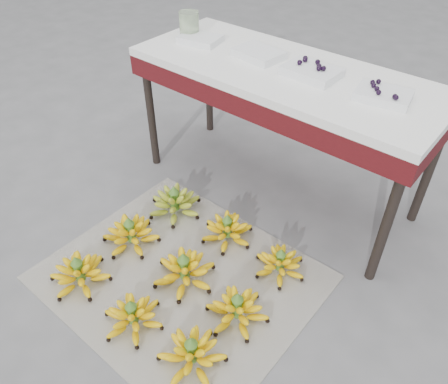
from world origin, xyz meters
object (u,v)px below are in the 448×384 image
Objects in this scene: bunch_mid_center at (184,271)px; bunch_back_left at (175,203)px; newspaper_mat at (181,277)px; bunch_mid_right at (237,309)px; tray_far_right at (383,95)px; bunch_front_right at (192,354)px; bunch_mid_left at (131,234)px; vendor_table at (284,85)px; bunch_back_center at (227,230)px; tray_left at (259,54)px; tray_right at (312,71)px; bunch_front_left at (80,273)px; bunch_front_center at (133,316)px; glass_jar at (189,25)px; bunch_back_right at (280,264)px; tray_far_left at (200,39)px.

bunch_mid_center and bunch_back_left have the same top height.
bunch_mid_right is at bearing -0.74° from newspaper_mat.
tray_far_right reaches higher than bunch_mid_right.
bunch_mid_right is at bearing 110.06° from bunch_front_right.
bunch_mid_left is (-0.36, 0.00, 0.07)m from newspaper_mat.
bunch_mid_left is 1.46× the size of tray_far_right.
newspaper_mat is 1.12m from vendor_table.
bunch_back_center is (0.37, 0.03, -0.01)m from bunch_back_left.
bunch_back_left is 0.94m from tray_left.
tray_far_right is at bearing -0.88° from tray_right.
bunch_front_left is at bearing -104.41° from vendor_table.
bunch_front_left reaches higher than newspaper_mat.
bunch_front_center is 0.80× the size of bunch_mid_left.
bunch_front_right is at bearing -44.85° from bunch_back_center.
tray_right reaches higher than vendor_table.
bunch_front_right is 0.29m from bunch_mid_right.
tray_left is at bearing 137.92° from bunch_front_right.
bunch_back_left reaches higher than bunch_mid_left.
glass_jar reaches higher than bunch_mid_left.
bunch_mid_left is 1.11× the size of bunch_back_center.
tray_far_right reaches higher than bunch_front_center.
bunch_mid_left reaches higher than bunch_front_right.
bunch_mid_left is 1.26× the size of bunch_back_right.
bunch_back_left is at bearing -64.86° from tray_far_left.
tray_far_right is (0.47, 0.88, 0.80)m from newspaper_mat.
tray_far_right is at bearing -1.84° from tray_left.
bunch_back_center is (-0.02, 0.68, 0.00)m from bunch_front_center.
bunch_front_left is at bearing -77.95° from tray_far_left.
tray_far_right is at bearing 0.20° from vendor_table.
bunch_front_left is at bearing -154.91° from bunch_front_right.
newspaper_mat is at bearing -74.01° from bunch_back_center.
newspaper_mat is 1.33m from tray_far_left.
bunch_front_center reaches higher than newspaper_mat.
tray_left is at bearing 130.77° from bunch_back_center.
vendor_table reaches higher than bunch_back_right.
bunch_mid_right is 1.31m from tray_left.
newspaper_mat is 4.63× the size of tray_right.
newspaper_mat is 0.46m from bunch_front_right.
tray_right reaches higher than bunch_front_right.
bunch_back_center is at bearing -36.34° from glass_jar.
bunch_back_center is at bearing 127.32° from bunch_mid_right.
tray_left reaches higher than vendor_table.
tray_far_right is at bearing 59.94° from bunch_front_center.
bunch_mid_center is at bearing 31.52° from bunch_front_left.
bunch_back_left is 1.24m from tray_far_right.
bunch_back_left reaches higher than bunch_front_left.
bunch_back_right is at bearing 34.02° from bunch_front_left.
newspaper_mat is at bearing -24.15° from bunch_back_left.
tray_far_left reaches higher than bunch_mid_center.
bunch_front_right is 1.38× the size of tray_right.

